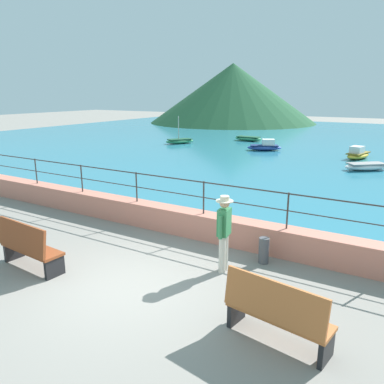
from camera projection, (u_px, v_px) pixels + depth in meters
name	position (u px, v px, depth m)	size (l,w,h in m)	color
ground_plane	(128.00, 287.00, 7.82)	(120.00, 120.00, 0.00)	gray
promenade_wall	(203.00, 225.00, 10.39)	(20.00, 0.56, 0.70)	tan
railing	(204.00, 191.00, 10.13)	(18.44, 0.04, 0.90)	#383330
lake_water	(345.00, 144.00, 29.28)	(64.00, 44.32, 0.06)	teal
hill_main	(233.00, 93.00, 48.94)	(21.53, 21.53, 7.51)	#1E4C2D
bench_main	(28.00, 246.00, 8.47)	(1.74, 0.68, 1.13)	brown
bench_far	(276.00, 312.00, 5.92)	(1.77, 0.82, 1.13)	#B76633
person_walking	(224.00, 230.00, 8.27)	(0.38, 0.57, 1.75)	beige
bollard	(264.00, 250.00, 8.84)	(0.24, 0.24, 0.62)	#4C4C51
boat_0	(366.00, 166.00, 19.22)	(2.35, 2.16, 0.36)	white
boat_1	(180.00, 141.00, 29.20)	(1.98, 2.43, 2.09)	#338C59
boat_2	(248.00, 138.00, 30.81)	(2.33, 0.98, 0.36)	#338C59
boat_4	(358.00, 154.00, 22.53)	(1.43, 2.45, 0.76)	gold
boat_5	(265.00, 146.00, 25.77)	(2.46, 1.81, 0.76)	#2D4C9E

